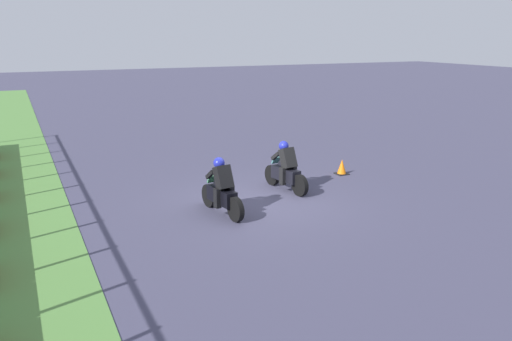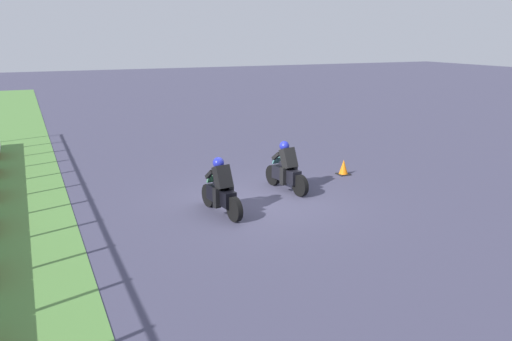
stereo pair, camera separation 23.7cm
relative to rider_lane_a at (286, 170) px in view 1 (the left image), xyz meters
The scene contains 4 objects.
ground_plane 1.60m from the rider_lane_a, 120.04° to the left, with size 120.00×120.00×0.00m, color #3F3E55.
rider_lane_a is the anchor object (origin of this frame).
rider_lane_b 2.79m from the rider_lane_a, 114.78° to the left, with size 2.04×0.59×1.51m.
traffic_cone 2.77m from the rider_lane_a, 72.29° to the right, with size 0.40×0.40×0.51m.
Camera 1 is at (-12.54, 5.97, 4.59)m, focal length 36.32 mm.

